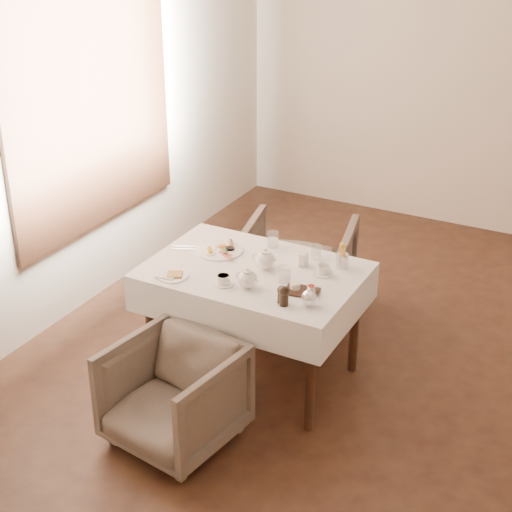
{
  "coord_description": "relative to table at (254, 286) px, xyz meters",
  "views": [
    {
      "loc": [
        1.28,
        -4.18,
        2.9
      ],
      "look_at": [
        -0.7,
        -0.44,
        0.82
      ],
      "focal_mm": 55.0,
      "sensor_mm": 36.0,
      "label": 1
    }
  ],
  "objects": [
    {
      "name": "side_plate",
      "position": [
        -0.38,
        -0.32,
        0.12
      ],
      "size": [
        0.18,
        0.17,
        0.02
      ],
      "rotation": [
        0.0,
        0.0,
        0.25
      ],
      "color": "white",
      "rests_on": "table"
    },
    {
      "name": "fries_cup",
      "position": [
        0.46,
        0.27,
        0.19
      ],
      "size": [
        0.08,
        0.08,
        0.16
      ],
      "rotation": [
        0.0,
        0.0,
        0.37
      ],
      "color": "silver",
      "rests_on": "table"
    },
    {
      "name": "teapot_front",
      "position": [
        0.08,
        -0.22,
        0.18
      ],
      "size": [
        0.17,
        0.14,
        0.12
      ],
      "primitive_type": null,
      "rotation": [
        0.0,
        0.0,
        -0.11
      ],
      "color": "white",
      "rests_on": "table"
    },
    {
      "name": "creamer",
      "position": [
        0.24,
        0.19,
        0.16
      ],
      "size": [
        0.07,
        0.07,
        0.08
      ],
      "primitive_type": "cylinder",
      "rotation": [
        0.0,
        0.0,
        0.01
      ],
      "color": "white",
      "rests_on": "table"
    },
    {
      "name": "condiment_board",
      "position": [
        0.38,
        -0.13,
        0.13
      ],
      "size": [
        0.21,
        0.15,
        0.05
      ],
      "rotation": [
        0.0,
        0.0,
        0.14
      ],
      "color": "black",
      "rests_on": "table"
    },
    {
      "name": "glass_left",
      "position": [
        -0.04,
        0.33,
        0.17
      ],
      "size": [
        0.1,
        0.1,
        0.1
      ],
      "primitive_type": "cylinder",
      "rotation": [
        0.0,
        0.0,
        -0.4
      ],
      "color": "silver",
      "rests_on": "table"
    },
    {
      "name": "teacup_far",
      "position": [
        0.4,
        0.13,
        0.14
      ],
      "size": [
        0.12,
        0.12,
        0.06
      ],
      "rotation": [
        0.0,
        0.0,
        -0.18
      ],
      "color": "white",
      "rests_on": "table"
    },
    {
      "name": "cutlery_knife",
      "position": [
        -0.5,
        0.05,
        0.12
      ],
      "size": [
        0.18,
        0.09,
        0.0
      ],
      "primitive_type": "cube",
      "rotation": [
        0.0,
        0.0,
        2.0
      ],
      "color": "silver",
      "rests_on": "table"
    },
    {
      "name": "silver_pot",
      "position": [
        0.48,
        -0.25,
        0.17
      ],
      "size": [
        0.13,
        0.12,
        0.11
      ],
      "primitive_type": null,
      "rotation": [
        0.0,
        0.0,
        -0.42
      ],
      "color": "white",
      "rests_on": "table"
    },
    {
      "name": "table",
      "position": [
        0.0,
        0.0,
        0.0
      ],
      "size": [
        1.28,
        0.88,
        0.75
      ],
      "color": "black",
      "rests_on": "ground"
    },
    {
      "name": "teapot_centre",
      "position": [
        0.06,
        0.04,
        0.18
      ],
      "size": [
        0.18,
        0.14,
        0.13
      ],
      "primitive_type": null,
      "rotation": [
        0.0,
        0.0,
        0.08
      ],
      "color": "white",
      "rests_on": "table"
    },
    {
      "name": "cutlery_fork",
      "position": [
        -0.52,
        0.08,
        0.12
      ],
      "size": [
        0.19,
        0.09,
        0.0
      ],
      "primitive_type": "cube",
      "rotation": [
        0.0,
        0.0,
        1.96
      ],
      "color": "silver",
      "rests_on": "table"
    },
    {
      "name": "pepper_mill_left",
      "position": [
        0.33,
        -0.29,
        0.17
      ],
      "size": [
        0.07,
        0.07,
        0.11
      ],
      "primitive_type": null,
      "rotation": [
        0.0,
        0.0,
        -0.33
      ],
      "color": "black",
      "rests_on": "table"
    },
    {
      "name": "glass_mid",
      "position": [
        0.24,
        -0.06,
        0.17
      ],
      "size": [
        0.09,
        0.09,
        0.1
      ],
      "primitive_type": "cylinder",
      "rotation": [
        0.0,
        0.0,
        -0.24
      ],
      "color": "silver",
      "rests_on": "table"
    },
    {
      "name": "teacup_near",
      "position": [
        -0.06,
        -0.25,
        0.14
      ],
      "size": [
        0.12,
        0.12,
        0.06
      ],
      "rotation": [
        0.0,
        0.0,
        -0.36
      ],
      "color": "white",
      "rests_on": "table"
    },
    {
      "name": "armchair_near",
      "position": [
        -0.09,
        -0.77,
        -0.34
      ],
      "size": [
        0.73,
        0.75,
        0.6
      ],
      "primitive_type": "imported",
      "rotation": [
        0.0,
        0.0,
        -0.15
      ],
      "color": "brown",
      "rests_on": "ground"
    },
    {
      "name": "glass_right",
      "position": [
        0.27,
        0.31,
        0.16
      ],
      "size": [
        0.09,
        0.09,
        0.09
      ],
      "primitive_type": "cylinder",
      "rotation": [
        0.0,
        0.0,
        0.43
      ],
      "color": "silver",
      "rests_on": "table"
    },
    {
      "name": "room",
      "position": [
        -1.52,
        0.48,
        0.96
      ],
      "size": [
        5.0,
        5.0,
        5.0
      ],
      "color": "black",
      "rests_on": "ground"
    },
    {
      "name": "pepper_mill_right",
      "position": [
        0.35,
        -0.31,
        0.18
      ],
      "size": [
        0.07,
        0.07,
        0.12
      ],
      "primitive_type": null,
      "rotation": [
        0.0,
        0.0,
        -0.25
      ],
      "color": "black",
      "rests_on": "table"
    },
    {
      "name": "breakfast_plate",
      "position": [
        -0.3,
        0.12,
        0.13
      ],
      "size": [
        0.29,
        0.29,
        0.04
      ],
      "rotation": [
        0.0,
        0.0,
        0.1
      ],
      "color": "white",
      "rests_on": "table"
    },
    {
      "name": "armchair_far",
      "position": [
        -0.09,
        0.83,
        -0.29
      ],
      "size": [
        0.9,
        0.92,
        0.7
      ],
      "primitive_type": "imported",
      "rotation": [
        0.0,
        0.0,
        3.36
      ],
      "color": "brown",
      "rests_on": "ground"
    }
  ]
}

